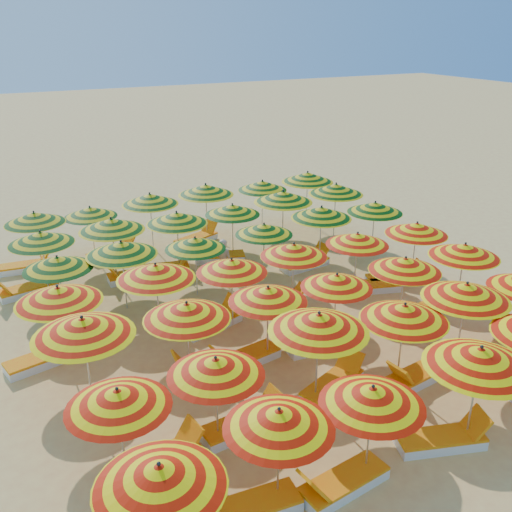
% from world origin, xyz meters
% --- Properties ---
extents(ground, '(120.00, 120.00, 0.00)m').
position_xyz_m(ground, '(0.00, 0.00, 0.00)').
color(ground, '#EAC268').
rests_on(ground, ground).
extents(umbrella_0, '(2.53, 2.53, 2.04)m').
position_xyz_m(umbrella_0, '(-5.04, -6.44, 1.79)').
color(umbrella_0, silver).
rests_on(umbrella_0, ground).
extents(umbrella_1, '(1.87, 1.87, 1.95)m').
position_xyz_m(umbrella_1, '(-2.93, -6.05, 1.72)').
color(umbrella_1, silver).
rests_on(umbrella_1, ground).
extents(umbrella_2, '(2.18, 2.18, 1.95)m').
position_xyz_m(umbrella_2, '(-1.21, -6.24, 1.72)').
color(umbrella_2, silver).
rests_on(umbrella_2, ground).
extents(umbrella_3, '(2.29, 2.29, 2.18)m').
position_xyz_m(umbrella_3, '(1.09, -6.42, 1.92)').
color(umbrella_3, silver).
rests_on(umbrella_3, ground).
extents(umbrella_6, '(2.32, 2.32, 1.95)m').
position_xyz_m(umbrella_6, '(-5.09, -4.32, 1.71)').
color(umbrella_6, silver).
rests_on(umbrella_6, ground).
extents(umbrella_7, '(2.19, 2.19, 1.96)m').
position_xyz_m(umbrella_7, '(-3.24, -4.21, 1.72)').
color(umbrella_7, silver).
rests_on(umbrella_7, ground).
extents(umbrella_8, '(2.64, 2.64, 2.22)m').
position_xyz_m(umbrella_8, '(-0.86, -4.01, 1.95)').
color(umbrella_8, silver).
rests_on(umbrella_8, ground).
extents(umbrella_9, '(2.05, 2.05, 2.06)m').
position_xyz_m(umbrella_9, '(1.17, -4.27, 1.81)').
color(umbrella_9, silver).
rests_on(umbrella_9, ground).
extents(umbrella_10, '(2.02, 2.02, 2.14)m').
position_xyz_m(umbrella_10, '(3.02, -4.22, 1.89)').
color(umbrella_10, silver).
rests_on(umbrella_10, ground).
extents(umbrella_12, '(2.44, 2.44, 2.21)m').
position_xyz_m(umbrella_12, '(-5.19, -2.01, 1.95)').
color(umbrella_12, silver).
rests_on(umbrella_12, ground).
extents(umbrella_13, '(1.97, 1.97, 2.06)m').
position_xyz_m(umbrella_13, '(-3.00, -2.06, 1.81)').
color(umbrella_13, silver).
rests_on(umbrella_13, ground).
extents(umbrella_14, '(2.19, 2.19, 1.99)m').
position_xyz_m(umbrella_14, '(-0.98, -2.04, 1.75)').
color(umbrella_14, silver).
rests_on(umbrella_14, ground).
extents(umbrella_15, '(2.13, 2.13, 1.91)m').
position_xyz_m(umbrella_15, '(0.95, -2.03, 1.68)').
color(umbrella_15, silver).
rests_on(umbrella_15, ground).
extents(umbrella_16, '(2.12, 2.12, 2.01)m').
position_xyz_m(umbrella_16, '(3.00, -2.16, 1.77)').
color(umbrella_16, silver).
rests_on(umbrella_16, ground).
extents(umbrella_17, '(2.19, 2.19, 2.05)m').
position_xyz_m(umbrella_17, '(5.07, -2.19, 1.80)').
color(umbrella_17, silver).
rests_on(umbrella_17, ground).
extents(umbrella_18, '(2.09, 2.09, 2.10)m').
position_xyz_m(umbrella_18, '(-5.36, -0.06, 1.85)').
color(umbrella_18, silver).
rests_on(umbrella_18, ground).
extents(umbrella_19, '(2.41, 2.41, 2.11)m').
position_xyz_m(umbrella_19, '(-2.98, 0.16, 1.85)').
color(umbrella_19, silver).
rests_on(umbrella_19, ground).
extents(umbrella_20, '(2.36, 2.36, 1.99)m').
position_xyz_m(umbrella_20, '(-1.04, -0.15, 1.75)').
color(umbrella_20, silver).
rests_on(umbrella_20, ground).
extents(umbrella_21, '(2.31, 2.31, 2.00)m').
position_xyz_m(umbrella_21, '(0.95, 0.05, 1.76)').
color(umbrella_21, silver).
rests_on(umbrella_21, ground).
extents(umbrella_22, '(2.34, 2.34, 1.96)m').
position_xyz_m(umbrella_22, '(3.09, 0.02, 1.73)').
color(umbrella_22, silver).
rests_on(umbrella_22, ground).
extents(umbrella_23, '(2.52, 2.52, 2.02)m').
position_xyz_m(umbrella_23, '(5.16, -0.18, 1.78)').
color(umbrella_23, silver).
rests_on(umbrella_23, ground).
extents(umbrella_24, '(2.13, 2.13, 1.94)m').
position_xyz_m(umbrella_24, '(-5.03, 2.22, 1.71)').
color(umbrella_24, silver).
rests_on(umbrella_24, ground).
extents(umbrella_25, '(2.23, 2.23, 2.09)m').
position_xyz_m(umbrella_25, '(-3.33, 2.15, 1.84)').
color(umbrella_25, silver).
rests_on(umbrella_25, ground).
extents(umbrella_26, '(1.92, 1.92, 1.89)m').
position_xyz_m(umbrella_26, '(-1.21, 2.02, 1.66)').
color(umbrella_26, silver).
rests_on(umbrella_26, ground).
extents(umbrella_27, '(1.86, 1.86, 1.90)m').
position_xyz_m(umbrella_27, '(1.12, 2.15, 1.68)').
color(umbrella_27, silver).
rests_on(umbrella_27, ground).
extents(umbrella_28, '(2.63, 2.63, 2.11)m').
position_xyz_m(umbrella_28, '(3.30, 2.27, 1.86)').
color(umbrella_28, silver).
rests_on(umbrella_28, ground).
extents(umbrella_29, '(2.46, 2.46, 2.01)m').
position_xyz_m(umbrella_29, '(5.39, 2.15, 1.77)').
color(umbrella_29, silver).
rests_on(umbrella_29, ground).
extents(umbrella_30, '(2.34, 2.34, 2.02)m').
position_xyz_m(umbrella_30, '(-5.17, 4.21, 1.78)').
color(umbrella_30, silver).
rests_on(umbrella_30, ground).
extents(umbrella_31, '(2.55, 2.55, 2.14)m').
position_xyz_m(umbrella_31, '(-3.11, 4.14, 1.88)').
color(umbrella_31, silver).
rests_on(umbrella_31, ground).
extents(umbrella_32, '(2.46, 2.46, 2.08)m').
position_xyz_m(umbrella_32, '(-1.07, 3.96, 1.83)').
color(umbrella_32, silver).
rests_on(umbrella_32, ground).
extents(umbrella_33, '(2.38, 2.38, 1.98)m').
position_xyz_m(umbrella_33, '(1.00, 4.22, 1.74)').
color(umbrella_33, silver).
rests_on(umbrella_33, ground).
extents(umbrella_34, '(2.19, 2.19, 2.20)m').
position_xyz_m(umbrella_34, '(2.96, 4.19, 1.94)').
color(umbrella_34, silver).
rests_on(umbrella_34, ground).
extents(umbrella_35, '(2.31, 2.31, 2.15)m').
position_xyz_m(umbrella_35, '(5.25, 4.29, 1.89)').
color(umbrella_35, silver).
rests_on(umbrella_35, ground).
extents(umbrella_36, '(2.51, 2.51, 2.04)m').
position_xyz_m(umbrella_36, '(-5.09, 6.17, 1.79)').
color(umbrella_36, silver).
rests_on(umbrella_36, ground).
extents(umbrella_37, '(2.27, 2.27, 1.90)m').
position_xyz_m(umbrella_37, '(-3.30, 6.37, 1.67)').
color(umbrella_37, silver).
rests_on(umbrella_37, ground).
extents(umbrella_38, '(2.62, 2.62, 2.11)m').
position_xyz_m(umbrella_38, '(-1.23, 6.29, 1.86)').
color(umbrella_38, silver).
rests_on(umbrella_38, ground).
extents(umbrella_39, '(2.20, 2.20, 2.17)m').
position_xyz_m(umbrella_39, '(0.91, 6.35, 1.91)').
color(umbrella_39, silver).
rests_on(umbrella_39, ground).
extents(umbrella_40, '(2.42, 2.42, 2.01)m').
position_xyz_m(umbrella_40, '(3.26, 6.36, 1.77)').
color(umbrella_40, silver).
rests_on(umbrella_40, ground).
extents(umbrella_41, '(2.52, 2.52, 2.18)m').
position_xyz_m(umbrella_41, '(5.18, 6.16, 1.92)').
color(umbrella_41, silver).
rests_on(umbrella_41, ground).
extents(lounger_1, '(1.77, 0.71, 0.69)m').
position_xyz_m(lounger_1, '(-3.52, -6.11, 0.15)').
color(lounger_1, white).
rests_on(lounger_1, ground).
extents(lounger_2, '(1.79, 0.80, 0.69)m').
position_xyz_m(lounger_2, '(-1.81, -6.35, 0.15)').
color(lounger_2, white).
rests_on(lounger_2, ground).
extents(lounger_3, '(1.83, 1.07, 0.69)m').
position_xyz_m(lounger_3, '(0.59, -6.30, 0.15)').
color(lounger_3, white).
rests_on(lounger_3, ground).
extents(lounger_6, '(1.80, 0.83, 0.69)m').
position_xyz_m(lounger_6, '(-4.50, -4.39, 0.15)').
color(lounger_6, white).
rests_on(lounger_6, ground).
extents(lounger_7, '(1.77, 0.72, 0.69)m').
position_xyz_m(lounger_7, '(-2.64, -4.15, 0.15)').
color(lounger_7, white).
rests_on(lounger_7, ground).
extents(lounger_8, '(1.82, 1.17, 0.69)m').
position_xyz_m(lounger_8, '(-0.27, -3.82, 0.15)').
color(lounger_8, white).
rests_on(lounger_8, ground).
extents(lounger_9, '(1.79, 0.81, 0.69)m').
position_xyz_m(lounger_9, '(1.67, -4.42, 0.15)').
color(lounger_9, white).
rests_on(lounger_9, ground).
extents(lounger_11, '(1.78, 0.75, 0.69)m').
position_xyz_m(lounger_11, '(-2.50, -2.00, 0.15)').
color(lounger_11, white).
rests_on(lounger_11, ground).
extents(lounger_12, '(1.80, 0.86, 0.69)m').
position_xyz_m(lounger_12, '(-1.58, -1.99, 0.15)').
color(lounger_12, white).
rests_on(lounger_12, ground).
extents(lounger_13, '(1.77, 0.69, 0.69)m').
position_xyz_m(lounger_13, '(0.35, -2.19, 0.15)').
color(lounger_13, white).
rests_on(lounger_13, ground).
extents(lounger_14, '(1.82, 0.99, 0.69)m').
position_xyz_m(lounger_14, '(3.51, -2.22, 0.15)').
color(lounger_14, white).
rests_on(lounger_14, ground).
extents(lounger_15, '(1.82, 0.95, 0.69)m').
position_xyz_m(lounger_15, '(-5.86, 0.19, 0.15)').
color(lounger_15, white).
rests_on(lounger_15, ground).
extents(lounger_16, '(1.83, 1.05, 0.69)m').
position_xyz_m(lounger_16, '(-1.54, -0.00, 0.15)').
color(lounger_16, white).
rests_on(lounger_16, ground).
extents(lounger_17, '(1.83, 1.07, 0.69)m').
position_xyz_m(lounger_17, '(0.44, 0.18, 0.15)').
color(lounger_17, white).
rests_on(lounger_17, ground).
extents(lounger_18, '(1.83, 1.06, 0.69)m').
position_xyz_m(lounger_18, '(3.69, -0.14, 0.15)').
color(lounger_18, white).
rests_on(lounger_18, ground).
extents(lounger_19, '(1.83, 1.06, 0.69)m').
position_xyz_m(lounger_19, '(4.65, -0.01, 0.15)').
color(lounger_19, white).
rests_on(lounger_19, ground).
extents(lounger_20, '(1.79, 0.80, 0.69)m').
position_xyz_m(lounger_20, '(2.80, 2.32, 0.15)').
color(lounger_20, white).
rests_on(lounger_20, ground).
extents(lounger_21, '(1.81, 0.90, 0.69)m').
position_xyz_m(lounger_21, '(-5.77, 4.40, 0.15)').
color(lounger_21, white).
rests_on(lounger_21, ground).
extents(lounger_22, '(1.75, 0.65, 0.69)m').
position_xyz_m(lounger_22, '(-2.61, 3.95, 0.15)').
color(lounger_22, white).
rests_on(lounger_22, ground).
extents(lounger_23, '(1.82, 0.94, 0.69)m').
position_xyz_m(lounger_23, '(-1.57, 4.03, 0.15)').
color(lounger_23, white).
rests_on(lounger_23, ground).
extents(lounger_24, '(1.83, 1.08, 0.69)m').
position_xyz_m(lounger_24, '(0.40, 4.15, 0.15)').
color(lounger_24, white).
rests_on(lounger_24, ground).
extents(lounger_25, '(1.78, 0.73, 0.69)m').
position_xyz_m(lounger_25, '(-5.60, 6.27, 0.15)').
color(lounger_25, white).
rests_on(lounger_25, ground).
extents(lounger_26, '(1.83, 1.09, 0.69)m').
position_xyz_m(lounger_26, '(-2.70, 6.21, 0.15)').
color(lounger_26, white).
rests_on(lounger_26, ground).
extents(lounger_27, '(1.82, 1.17, 0.69)m').
position_xyz_m(lounger_27, '(0.41, 6.12, 0.15)').
color(lounger_27, white).
rests_on(lounger_27, ground).
extents(beachgoer_a, '(0.66, 0.67, 1.55)m').
position_xyz_m(beachgoer_a, '(-0.23, 2.25, 0.78)').
color(beachgoer_a, tan).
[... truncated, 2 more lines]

